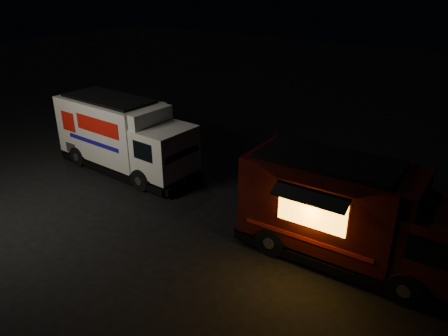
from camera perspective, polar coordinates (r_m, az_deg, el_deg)
ground at (r=15.16m, az=-9.46°, el=-5.11°), size 80.00×80.00×0.00m
white_truck at (r=17.68m, az=-12.71°, el=4.09°), size 6.44×2.47×2.87m
red_truck at (r=12.24m, az=16.44°, el=-5.72°), size 6.23×2.38×2.88m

